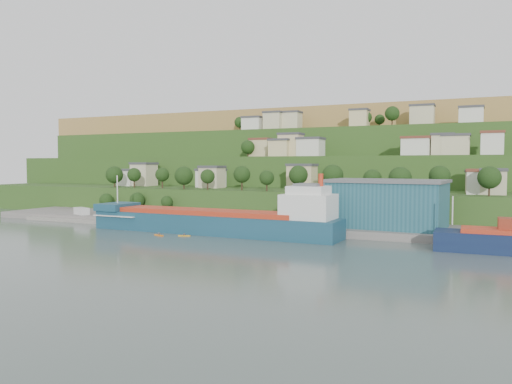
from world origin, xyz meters
The scene contains 10 objects.
ground centered at (0.00, 0.00, 0.00)m, with size 500.00×500.00×0.00m, color #43514C.
quay centered at (20.00, 28.00, 0.00)m, with size 220.00×26.00×4.00m, color slate.
pebble_beach centered at (-55.00, 22.00, 0.00)m, with size 40.00×18.00×2.40m, color slate.
hillside centered at (0.03, 168.72, 0.08)m, with size 360.00×211.19×96.00m.
cargo_ship_near centered at (1.10, 9.95, 2.97)m, with size 72.78×13.56×18.63m.
warehouse centered at (42.57, 27.53, 8.43)m, with size 32.49×21.53×12.80m.
caravan centered at (-56.42, 19.27, 2.76)m, with size 6.70×2.79×3.13m, color silver.
dinghy centered at (-47.07, 16.89, 1.59)m, with size 3.88×1.45×0.78m, color silver.
kayak_orange centered at (-11.60, 0.08, 0.25)m, with size 3.41×1.64×0.85m.
kayak_yellow centered at (-4.89, 2.02, 0.24)m, with size 3.25×1.56×0.81m.
Camera 1 is at (65.79, -108.76, 18.74)m, focal length 35.00 mm.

